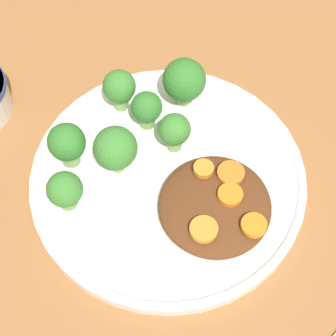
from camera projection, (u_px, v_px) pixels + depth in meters
ground_plane at (168, 182)px, 0.60m from camera, size 4.00×4.00×0.00m
plate at (168, 178)px, 0.59m from camera, size 0.29×0.29×0.02m
stew_mound at (215, 205)px, 0.56m from camera, size 0.11×0.12×0.02m
broccoli_floret_0 at (172, 130)px, 0.58m from camera, size 0.03×0.03×0.05m
broccoli_floret_1 at (115, 149)px, 0.56m from camera, size 0.04×0.04×0.06m
broccoli_floret_2 at (185, 81)px, 0.61m from camera, size 0.05×0.05×0.06m
broccoli_floret_3 at (119, 88)px, 0.61m from camera, size 0.04×0.04×0.05m
broccoli_floret_4 at (68, 141)px, 0.57m from camera, size 0.04×0.04×0.06m
broccoli_floret_5 at (65, 190)px, 0.55m from camera, size 0.04×0.04×0.05m
broccoli_floret_6 at (147, 108)px, 0.60m from camera, size 0.03×0.03×0.05m
carrot_slice_0 at (254, 225)px, 0.53m from camera, size 0.03×0.03×0.01m
carrot_slice_1 at (230, 195)px, 0.55m from camera, size 0.03×0.03×0.01m
carrot_slice_2 at (203, 169)px, 0.56m from camera, size 0.02×0.02×0.01m
carrot_slice_3 at (231, 169)px, 0.56m from camera, size 0.03×0.03×0.01m
carrot_slice_4 at (204, 229)px, 0.53m from camera, size 0.03×0.03×0.01m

